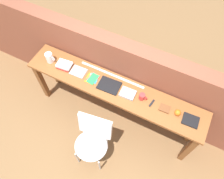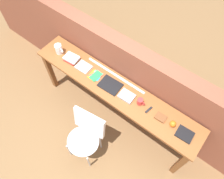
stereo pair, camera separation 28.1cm
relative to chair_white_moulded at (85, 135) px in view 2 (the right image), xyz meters
The scene contains 16 objects.
ground_plane 0.63m from the chair_white_moulded, 92.25° to the left, with size 40.00×40.00×0.00m, color brown.
brick_wall_back 0.99m from the chair_white_moulded, 90.78° to the left, with size 6.00×0.20×1.36m, color brown.
sideboard 0.68m from the chair_white_moulded, 91.20° to the left, with size 2.50×0.44×0.88m.
chair_white_moulded is the anchor object (origin of this frame).
pitcher_white 1.26m from the chair_white_moulded, 147.84° to the left, with size 0.14×0.10×0.18m.
book_stack_leftmost 1.08m from the chair_white_moulded, 140.37° to the left, with size 0.22×0.18×0.05m.
magazine_cycling 0.93m from the chair_white_moulded, 130.64° to the left, with size 0.21×0.17×0.01m, color #9E9EA3.
pamphlet_pile_colourful 0.80m from the chair_white_moulded, 117.38° to the left, with size 0.17×0.19×0.01m.
book_open_centre 0.74m from the chair_white_moulded, 96.92° to the left, with size 0.29×0.21×0.02m, color black.
book_grey_hardcover 0.76m from the chair_white_moulded, 73.29° to the left, with size 0.19×0.15×0.03m, color #9E9EA3.
mug 0.86m from the chair_white_moulded, 60.05° to the left, with size 0.11×0.08×0.09m.
multitool_folded 0.90m from the chair_white_moulded, 51.30° to the left, with size 0.02×0.11×0.02m, color black.
leather_journal_brown 1.01m from the chair_white_moulded, 43.35° to the left, with size 0.13×0.10×0.02m, color brown.
sports_ball_small 1.14m from the chair_white_moulded, 37.58° to the left, with size 0.08×0.08×0.08m, color orange.
book_repair_rightmost 1.25m from the chair_white_moulded, 32.11° to the left, with size 0.19×0.16×0.02m, color black.
ruler_metal_back_edge 0.89m from the chair_white_moulded, 98.80° to the left, with size 0.94×0.03×0.00m, color silver.
Camera 2 is at (0.90, -0.90, 3.30)m, focal length 35.00 mm.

